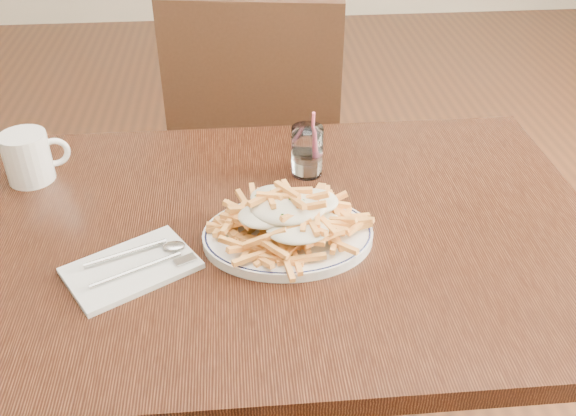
{
  "coord_description": "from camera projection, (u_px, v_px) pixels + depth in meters",
  "views": [
    {
      "loc": [
        -0.07,
        -0.95,
        1.45
      ],
      "look_at": [
        0.01,
        -0.04,
        0.82
      ],
      "focal_mm": 40.0,
      "sensor_mm": 36.0,
      "label": 1
    }
  ],
  "objects": [
    {
      "name": "loaded_fries",
      "position": [
        288.0,
        213.0,
        1.11
      ],
      "size": [
        0.31,
        0.28,
        0.08
      ],
      "color": "#EC9F48",
      "rests_on": "fries_plate"
    },
    {
      "name": "water_glass",
      "position": [
        307.0,
        154.0,
        1.31
      ],
      "size": [
        0.06,
        0.06,
        0.14
      ],
      "color": "white",
      "rests_on": "table"
    },
    {
      "name": "cutlery",
      "position": [
        131.0,
        262.0,
        1.07
      ],
      "size": [
        0.19,
        0.15,
        0.01
      ],
      "color": "silver",
      "rests_on": "napkin"
    },
    {
      "name": "table",
      "position": [
        279.0,
        260.0,
        1.22
      ],
      "size": [
        1.2,
        0.8,
        0.75
      ],
      "color": "black",
      "rests_on": "ground"
    },
    {
      "name": "fries_plate",
      "position": [
        288.0,
        235.0,
        1.14
      ],
      "size": [
        0.31,
        0.27,
        0.02
      ],
      "color": "white",
      "rests_on": "table"
    },
    {
      "name": "napkin",
      "position": [
        131.0,
        268.0,
        1.07
      ],
      "size": [
        0.25,
        0.22,
        0.01
      ],
      "primitive_type": "cube",
      "rotation": [
        0.0,
        0.0,
        0.54
      ],
      "color": "silver",
      "rests_on": "table"
    },
    {
      "name": "chair_far",
      "position": [
        258.0,
        137.0,
        1.86
      ],
      "size": [
        0.52,
        0.52,
        0.99
      ],
      "color": "#311C10",
      "rests_on": "ground"
    },
    {
      "name": "coffee_mug",
      "position": [
        29.0,
        157.0,
        1.29
      ],
      "size": [
        0.13,
        0.09,
        0.1
      ],
      "color": "white",
      "rests_on": "table"
    }
  ]
}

